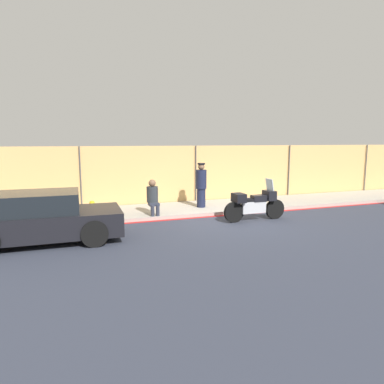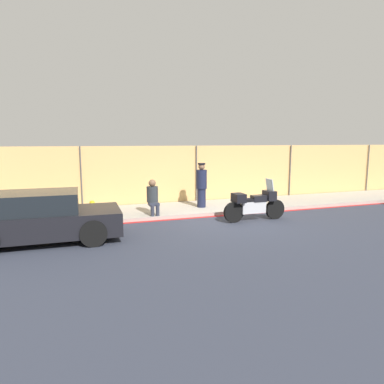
# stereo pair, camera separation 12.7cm
# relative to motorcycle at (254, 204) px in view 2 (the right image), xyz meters

# --- Properties ---
(ground_plane) EXTENTS (120.00, 120.00, 0.00)m
(ground_plane) POSITION_rel_motorcycle_xyz_m (-0.79, 0.23, -0.58)
(ground_plane) COLOR #333847
(sidewalk) EXTENTS (35.90, 2.60, 0.13)m
(sidewalk) POSITION_rel_motorcycle_xyz_m (-0.79, 2.47, -0.52)
(sidewalk) COLOR #ADA89E
(sidewalk) RESTS_ON ground_plane
(curb_paint_stripe) EXTENTS (35.90, 0.18, 0.01)m
(curb_paint_stripe) POSITION_rel_motorcycle_xyz_m (-0.79, 1.09, -0.58)
(curb_paint_stripe) COLOR red
(curb_paint_stripe) RESTS_ON ground_plane
(storefront_fence) EXTENTS (34.10, 0.17, 2.56)m
(storefront_fence) POSITION_rel_motorcycle_xyz_m (-0.79, 3.86, 0.70)
(storefront_fence) COLOR #E5B26B
(storefront_fence) RESTS_ON ground_plane
(motorcycle) EXTENTS (2.34, 0.51, 1.45)m
(motorcycle) POSITION_rel_motorcycle_xyz_m (0.00, 0.00, 0.00)
(motorcycle) COLOR black
(motorcycle) RESTS_ON ground_plane
(officer_standing) EXTENTS (0.42, 0.42, 1.77)m
(officer_standing) POSITION_rel_motorcycle_xyz_m (-1.10, 2.31, 0.45)
(officer_standing) COLOR #191E38
(officer_standing) RESTS_ON sidewalk
(person_seated_on_curb) EXTENTS (0.41, 0.67, 1.26)m
(person_seated_on_curb) POSITION_rel_motorcycle_xyz_m (-3.23, 1.62, 0.24)
(person_seated_on_curb) COLOR #2D3342
(person_seated_on_curb) RESTS_ON sidewalk
(parked_car_far_background) EXTENTS (4.12, 2.01, 1.39)m
(parked_car_far_background) POSITION_rel_motorcycle_xyz_m (-6.77, -0.34, 0.09)
(parked_car_far_background) COLOR black
(parked_car_far_background) RESTS_ON ground_plane
(fire_hydrant) EXTENTS (0.21, 0.26, 0.60)m
(fire_hydrant) POSITION_rel_motorcycle_xyz_m (-5.34, 1.72, -0.16)
(fire_hydrant) COLOR gold
(fire_hydrant) RESTS_ON sidewalk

